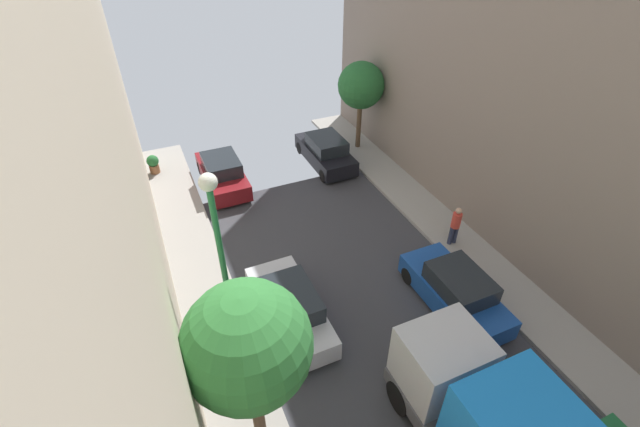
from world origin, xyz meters
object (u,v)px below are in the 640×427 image
parked_car_left_3 (290,308)px  potted_plant_1 (193,337)px  parked_car_right_1 (456,291)px  parked_car_right_2 (326,152)px  street_tree_0 (247,346)px  parked_car_left_4 (222,173)px  pedestrian (455,225)px  potted_plant_2 (153,164)px  lamp_post (221,251)px  street_tree_1 (361,86)px

parked_car_left_3 → potted_plant_1: 3.09m
parked_car_right_1 → parked_car_right_2: bearing=90.0°
parked_car_right_2 → street_tree_0: street_tree_0 is taller
parked_car_left_4 → parked_car_right_2: bearing=-0.8°
pedestrian → potted_plant_2: 14.67m
parked_car_right_2 → potted_plant_2: parked_car_right_2 is taller
parked_car_right_2 → pedestrian: size_ratio=2.44×
parked_car_right_1 → parked_car_right_2: (0.00, 10.65, 0.00)m
potted_plant_1 → potted_plant_2: 11.31m
parked_car_left_4 → lamp_post: bearing=-101.1°
street_tree_1 → potted_plant_1: (-10.80, -9.66, -2.96)m
potted_plant_2 → lamp_post: (1.02, -12.03, 3.63)m
street_tree_0 → lamp_post: size_ratio=0.84×
parked_car_left_3 → potted_plant_2: (-2.92, 11.52, -0.06)m
parked_car_left_3 → street_tree_1: (7.72, 9.88, 2.86)m
street_tree_1 → lamp_post: 14.18m
street_tree_1 → potted_plant_1: bearing=-138.2°
pedestrian → potted_plant_2: size_ratio=1.81×
parked_car_right_2 → street_tree_1: 3.77m
parked_car_left_3 → street_tree_1: bearing=52.0°
parked_car_right_1 → lamp_post: bearing=171.7°
parked_car_left_4 → street_tree_1: bearing=5.4°
parked_car_left_3 → parked_car_right_1: (5.40, -1.58, 0.00)m
street_tree_0 → parked_car_left_4: bearing=80.7°
street_tree_1 → potted_plant_1: 14.79m
pedestrian → potted_plant_2: (-10.27, 10.48, -0.41)m
street_tree_0 → potted_plant_1: bearing=105.5°
parked_car_right_1 → street_tree_1: size_ratio=0.90×
pedestrian → lamp_post: lamp_post is taller
parked_car_left_3 → potted_plant_1: bearing=176.0°
street_tree_0 → lamp_post: bearing=86.7°
parked_car_right_2 → street_tree_1: size_ratio=0.90×
parked_car_left_4 → parked_car_right_2: 5.40m
parked_car_left_3 → parked_car_right_2: size_ratio=1.00×
parked_car_right_1 → pedestrian: (1.95, 2.63, 0.35)m
parked_car_right_2 → lamp_post: 12.57m
parked_car_left_4 → street_tree_1: street_tree_1 is taller
parked_car_left_3 → street_tree_0: street_tree_0 is taller
parked_car_right_1 → street_tree_1: 12.03m
street_tree_0 → street_tree_1: street_tree_0 is taller
parked_car_left_3 → street_tree_1: street_tree_1 is taller
parked_car_left_3 → street_tree_0: 5.25m
street_tree_1 → pedestrian: bearing=-92.4°
parked_car_right_1 → potted_plant_2: (-8.32, 13.10, -0.06)m
parked_car_right_2 → potted_plant_1: parked_car_right_2 is taller
parked_car_left_4 → pedestrian: 10.95m
street_tree_0 → street_tree_1: (9.79, 13.29, -0.55)m
street_tree_0 → street_tree_1: bearing=53.6°
parked_car_left_4 → lamp_post: 10.48m
pedestrian → lamp_post: size_ratio=0.27×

